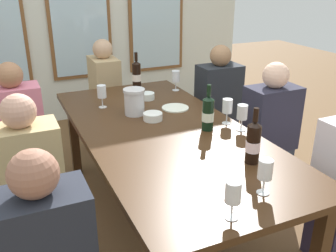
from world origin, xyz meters
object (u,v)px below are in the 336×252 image
white_plate_0 (175,108)px  wine_glass_1 (227,107)px  wine_glass_5 (242,113)px  seated_person_2 (31,191)px  wine_bottle_2 (253,142)px  seated_person_3 (269,138)px  wine_glass_3 (265,171)px  tasting_bowl_1 (153,116)px  metal_pitcher (134,102)px  seated_person_4 (20,138)px  wine_glass_4 (176,77)px  wine_glass_2 (102,93)px  seated_person_5 (218,108)px  wine_glass_0 (233,194)px  wine_bottle_1 (137,75)px  dining_table (164,139)px  tasting_bowl_0 (147,96)px  wine_bottle_0 (208,113)px  seated_person_6 (106,98)px

white_plate_0 → wine_glass_1: bearing=-65.7°
wine_glass_5 → seated_person_2: size_ratio=0.16×
seated_person_2 → wine_glass_1: bearing=-1.1°
wine_bottle_2 → seated_person_3: seated_person_3 is taller
wine_glass_5 → wine_glass_3: bearing=-116.8°
tasting_bowl_1 → metal_pitcher: bearing=116.7°
wine_glass_3 → seated_person_4: size_ratio=0.16×
wine_glass_4 → seated_person_2: (-1.31, -0.81, -0.34)m
wine_glass_2 → seated_person_5: size_ratio=0.16×
tasting_bowl_1 → seated_person_3: bearing=-13.6°
metal_pitcher → seated_person_4: 0.94m
wine_glass_0 → wine_glass_5: bearing=53.1°
wine_bottle_1 → tasting_bowl_1: bearing=-101.6°
wine_glass_5 → seated_person_5: size_ratio=0.16×
wine_glass_0 → wine_glass_5: 0.97m
wine_glass_4 → seated_person_4: (-1.31, 0.01, -0.34)m
wine_glass_3 → wine_glass_5: size_ratio=1.00×
seated_person_3 → metal_pitcher: bearing=158.6°
wine_bottle_2 → seated_person_3: bearing=44.1°
wine_glass_1 → wine_glass_2: bearing=135.5°
tasting_bowl_1 → seated_person_2: 0.93m
dining_table → wine_glass_4: size_ratio=12.65×
tasting_bowl_0 → seated_person_3: 1.01m
tasting_bowl_0 → wine_glass_5: size_ratio=0.68×
seated_person_2 → seated_person_3: size_ratio=1.00×
seated_person_5 → tasting_bowl_1: bearing=-148.3°
dining_table → wine_glass_4: bearing=59.6°
tasting_bowl_0 → white_plate_0: bearing=-69.1°
dining_table → wine_glass_0: wine_glass_0 is taller
metal_pitcher → seated_person_5: seated_person_5 is taller
dining_table → seated_person_2: (-0.86, -0.05, -0.14)m
white_plate_0 → seated_person_2: bearing=-160.6°
metal_pitcher → wine_bottle_2: (0.33, -0.96, 0.02)m
wine_bottle_0 → seated_person_5: 1.09m
wine_glass_2 → seated_person_5: 1.17m
wine_glass_0 → wine_glass_4: (0.58, 1.75, 0.00)m
wine_glass_5 → seated_person_5: (0.41, 0.94, -0.34)m
white_plate_0 → seated_person_5: size_ratio=0.18×
wine_bottle_0 → wine_bottle_2: (-0.01, -0.49, 0.00)m
wine_glass_1 → wine_glass_2: same height
dining_table → seated_person_2: bearing=-176.9°
wine_bottle_0 → wine_bottle_1: wine_bottle_1 is taller
wine_glass_1 → wine_glass_2: 0.95m
wine_glass_1 → seated_person_3: size_ratio=0.16×
wine_glass_2 → seated_person_2: 0.95m
tasting_bowl_1 → seated_person_6: 1.28m
wine_glass_0 → seated_person_3: bearing=44.4°
wine_glass_5 → tasting_bowl_0: bearing=110.8°
wine_bottle_1 → wine_glass_3: size_ratio=1.84×
dining_table → seated_person_4: bearing=138.1°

